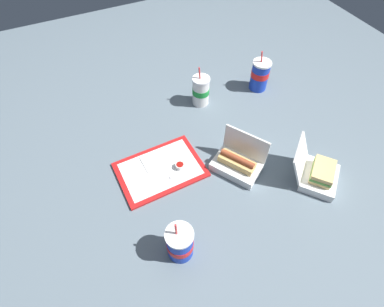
# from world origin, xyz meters

# --- Properties ---
(ground_plane) EXTENTS (3.20, 3.20, 0.00)m
(ground_plane) POSITION_xyz_m (0.00, 0.00, 0.00)
(ground_plane) COLOR slate
(food_tray) EXTENTS (0.38, 0.27, 0.01)m
(food_tray) POSITION_xyz_m (0.19, -0.04, 0.01)
(food_tray) COLOR red
(food_tray) RESTS_ON ground_plane
(ketchup_cup) EXTENTS (0.04, 0.04, 0.02)m
(ketchup_cup) POSITION_xyz_m (0.11, -0.01, 0.03)
(ketchup_cup) COLOR white
(ketchup_cup) RESTS_ON food_tray
(napkin_stack) EXTENTS (0.11, 0.11, 0.00)m
(napkin_stack) POSITION_xyz_m (0.21, -0.09, 0.02)
(napkin_stack) COLOR white
(napkin_stack) RESTS_ON food_tray
(plastic_fork) EXTENTS (0.11, 0.04, 0.00)m
(plastic_fork) POSITION_xyz_m (0.12, 0.02, 0.02)
(plastic_fork) COLOR white
(plastic_fork) RESTS_ON food_tray
(clamshell_hotdog_right) EXTENTS (0.23, 0.25, 0.17)m
(clamshell_hotdog_right) POSITION_xyz_m (-0.12, 0.10, 0.04)
(clamshell_hotdog_right) COLOR white
(clamshell_hotdog_right) RESTS_ON ground_plane
(clamshell_sandwich_left) EXTENTS (0.27, 0.27, 0.17)m
(clamshell_sandwich_left) POSITION_xyz_m (-0.40, 0.30, 0.04)
(clamshell_sandwich_left) COLOR white
(clamshell_sandwich_left) RESTS_ON ground_plane
(soda_cup_corner) EXTENTS (0.10, 0.10, 0.23)m
(soda_cup_corner) POSITION_xyz_m (-0.51, -0.33, 0.09)
(soda_cup_corner) COLOR #1938B7
(soda_cup_corner) RESTS_ON ground_plane
(soda_cup_front) EXTENTS (0.09, 0.09, 0.22)m
(soda_cup_front) POSITION_xyz_m (-0.17, -0.36, 0.08)
(soda_cup_front) COLOR white
(soda_cup_front) RESTS_ON ground_plane
(soda_cup_left) EXTENTS (0.10, 0.10, 0.22)m
(soda_cup_left) POSITION_xyz_m (0.26, 0.33, 0.08)
(soda_cup_left) COLOR #1938B7
(soda_cup_left) RESTS_ON ground_plane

